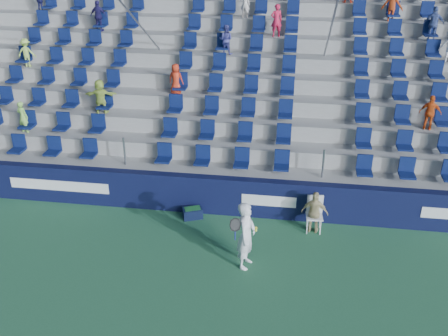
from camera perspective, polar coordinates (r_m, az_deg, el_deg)
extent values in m
plane|color=#2E6C45|center=(12.74, -2.78, -12.43)|extent=(70.00, 70.00, 0.00)
cube|color=#0E1236|center=(14.97, -0.56, -3.13)|extent=(24.00, 0.30, 1.20)
cube|color=white|center=(16.28, -18.33, -1.93)|extent=(3.20, 0.02, 0.34)
cube|color=white|center=(14.70, 5.14, -3.77)|extent=(1.60, 0.02, 0.34)
cube|color=#979792|center=(15.47, -0.24, -2.09)|extent=(24.00, 0.85, 1.20)
cube|color=#979792|center=(16.10, 0.21, 0.12)|extent=(24.00, 0.85, 1.70)
cube|color=#979792|center=(16.76, 0.62, 2.16)|extent=(24.00, 0.85, 2.20)
cube|color=#979792|center=(17.43, 1.00, 4.04)|extent=(24.00, 0.85, 2.70)
cube|color=#979792|center=(18.13, 1.36, 5.79)|extent=(24.00, 0.85, 3.20)
cube|color=#979792|center=(18.83, 1.69, 7.40)|extent=(24.00, 0.85, 3.70)
cube|color=#979792|center=(19.56, 2.00, 8.89)|extent=(24.00, 0.85, 4.20)
cube|color=#979792|center=(20.30, 2.28, 10.28)|extent=(24.00, 0.85, 4.70)
cube|color=#979792|center=(21.04, 2.55, 11.57)|extent=(24.00, 0.85, 5.20)
cube|color=#979792|center=(21.58, 2.77, 13.30)|extent=(24.00, 0.50, 6.20)
cube|color=#0C1848|center=(15.04, -0.24, 1.09)|extent=(16.05, 0.50, 0.70)
cube|color=#0C1848|center=(15.61, 0.22, 4.07)|extent=(16.05, 0.50, 0.70)
cube|color=#0C1848|center=(16.22, 0.65, 6.83)|extent=(16.05, 0.50, 0.70)
cube|color=#0C1848|center=(16.86, 1.05, 9.39)|extent=(16.05, 0.50, 0.70)
cube|color=#0C1848|center=(17.53, 1.43, 11.76)|extent=(16.05, 0.50, 0.70)
cube|color=#0C1848|center=(18.24, 1.78, 13.95)|extent=(16.05, 0.50, 0.70)
cube|color=#0C1848|center=(18.97, 2.11, 15.97)|extent=(16.05, 0.50, 0.70)
cube|color=#0C1848|center=(19.72, 2.43, 17.84)|extent=(16.05, 0.50, 0.70)
cylinder|color=gray|center=(17.95, -8.41, 14.46)|extent=(0.06, 7.68, 4.55)
cylinder|color=gray|center=(17.26, 11.69, 13.73)|extent=(0.06, 7.68, 4.55)
imported|color=red|center=(17.11, -5.52, 10.10)|extent=(0.54, 0.39, 1.02)
imported|color=#E8591B|center=(16.51, 22.51, 5.85)|extent=(0.68, 0.40, 1.09)
imported|color=#85CB51|center=(17.68, -22.01, 5.44)|extent=(0.44, 0.34, 1.05)
imported|color=#425592|center=(19.33, 22.84, 14.93)|extent=(0.69, 0.30, 1.18)
imported|color=#A0C950|center=(19.85, -21.64, 12.16)|extent=(0.68, 0.42, 1.01)
imported|color=#201A50|center=(20.21, -14.14, 16.49)|extent=(0.68, 0.33, 1.13)
imported|color=#A7C24D|center=(17.18, -13.94, 7.97)|extent=(1.10, 0.50, 1.14)
imported|color=#414290|center=(18.21, 0.21, 14.47)|extent=(0.54, 0.45, 1.03)
imported|color=red|center=(18.79, 6.02, 16.43)|extent=(0.48, 0.39, 1.14)
imported|color=#C43E17|center=(19.81, 18.70, 17.30)|extent=(0.87, 0.67, 1.18)
imported|color=beige|center=(19.65, 2.42, 18.22)|extent=(0.39, 0.29, 0.98)
imported|color=#1B1C51|center=(22.04, -20.30, 17.60)|extent=(0.60, 0.31, 0.98)
imported|color=white|center=(12.61, 2.55, -7.70)|extent=(0.56, 0.74, 1.84)
cylinder|color=navy|center=(12.34, 1.28, -7.67)|extent=(0.03, 0.03, 0.28)
torus|color=black|center=(12.17, 1.29, -6.50)|extent=(0.30, 0.17, 0.28)
plane|color=#262626|center=(12.17, 1.29, -6.50)|extent=(0.30, 0.16, 0.29)
sphere|color=yellow|center=(12.25, 3.65, -7.12)|extent=(0.07, 0.07, 0.07)
sphere|color=yellow|center=(12.29, 3.68, -6.85)|extent=(0.07, 0.07, 0.07)
cube|color=white|center=(14.40, 10.28, -5.46)|extent=(0.50, 0.50, 0.04)
cube|color=white|center=(14.44, 10.35, -4.05)|extent=(0.46, 0.08, 0.57)
cylinder|color=white|center=(14.37, 9.47, -6.66)|extent=(0.03, 0.03, 0.46)
cylinder|color=white|center=(14.39, 10.95, -6.74)|extent=(0.03, 0.03, 0.46)
cylinder|color=white|center=(14.68, 9.46, -5.87)|extent=(0.03, 0.03, 0.46)
cylinder|color=white|center=(14.70, 10.91, -5.96)|extent=(0.03, 0.03, 0.46)
imported|color=tan|center=(14.28, 10.33, -5.03)|extent=(0.79, 0.41, 1.28)
cube|color=#0D1532|center=(14.98, -3.61, -5.15)|extent=(0.67, 0.56, 0.31)
cube|color=#1E662D|center=(14.94, -3.62, -4.92)|extent=(0.53, 0.43, 0.19)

